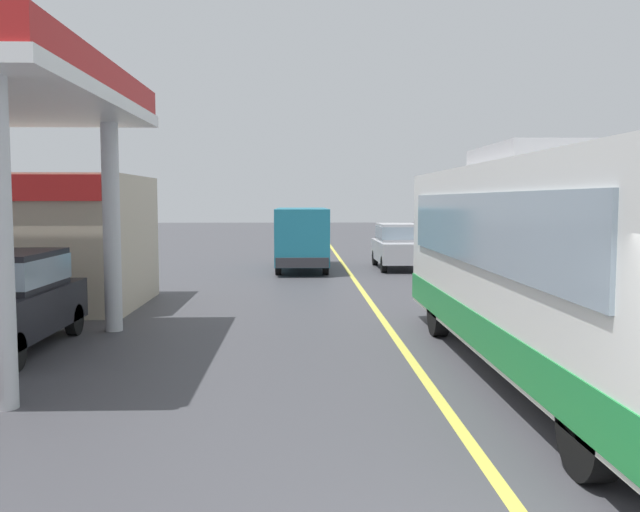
% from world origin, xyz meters
% --- Properties ---
extents(ground, '(120.00, 120.00, 0.00)m').
position_xyz_m(ground, '(0.00, 20.00, 0.00)').
color(ground, '#424247').
extents(lane_divider_stripe, '(0.16, 50.00, 0.01)m').
position_xyz_m(lane_divider_stripe, '(0.00, 15.00, 0.00)').
color(lane_divider_stripe, '#D8CC4C').
rests_on(lane_divider_stripe, ground).
extents(coach_bus_main, '(2.60, 11.04, 3.69)m').
position_xyz_m(coach_bus_main, '(2.01, 6.16, 1.72)').
color(coach_bus_main, white).
rests_on(coach_bus_main, ground).
extents(car_at_pump, '(1.70, 4.20, 1.82)m').
position_xyz_m(car_at_pump, '(-7.32, 8.35, 1.01)').
color(car_at_pump, black).
rests_on(car_at_pump, ground).
extents(minibus_opposing_lane, '(2.04, 6.13, 2.44)m').
position_xyz_m(minibus_opposing_lane, '(-1.81, 22.97, 1.47)').
color(minibus_opposing_lane, teal).
rests_on(minibus_opposing_lane, ground).
extents(pedestrian_near_pump, '(0.55, 0.22, 1.66)m').
position_xyz_m(pedestrian_near_pump, '(-7.49, 10.01, 0.93)').
color(pedestrian_near_pump, '#33333F').
rests_on(pedestrian_near_pump, ground).
extents(car_trailing_behind_bus, '(1.70, 4.20, 1.82)m').
position_xyz_m(car_trailing_behind_bus, '(2.07, 23.16, 1.01)').
color(car_trailing_behind_bus, '#B2B2B7').
rests_on(car_trailing_behind_bus, ground).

